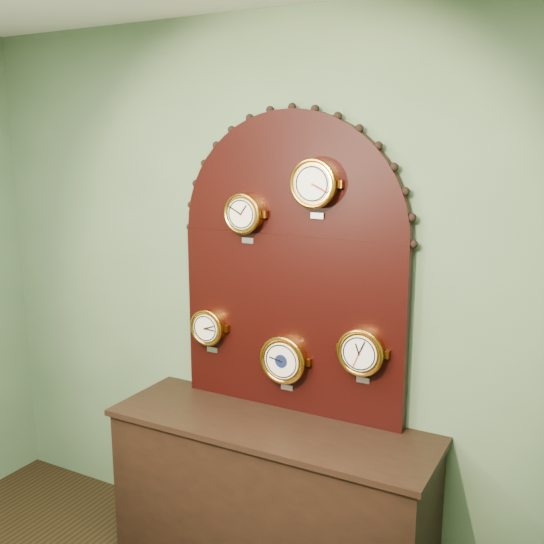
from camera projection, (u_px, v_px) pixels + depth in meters
The scene contains 8 objects.
wall_back at pixel (295, 298), 3.20m from camera, with size 4.00×4.00×0.00m, color #506C4A.
shop_counter at pixel (270, 503), 3.17m from camera, with size 1.60×0.50×0.80m, color black.
display_board at pixel (291, 256), 3.11m from camera, with size 1.26×0.06×1.53m.
roman_clock at pixel (244, 214), 3.12m from camera, with size 0.20×0.08×0.26m.
arabic_clock at pixel (315, 183), 2.91m from camera, with size 0.23×0.08×0.28m.
hygrometer at pixel (209, 327), 3.35m from camera, with size 0.20×0.08×0.25m.
barometer at pixel (284, 359), 3.16m from camera, with size 0.25×0.08×0.30m.
tide_clock at pixel (361, 352), 2.95m from camera, with size 0.23×0.08×0.28m.
Camera 1 is at (1.37, -0.29, 2.18)m, focal length 41.75 mm.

